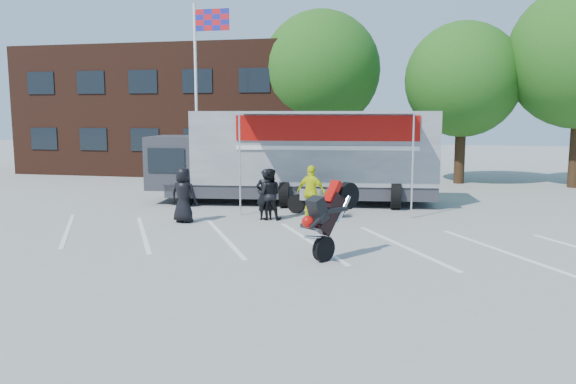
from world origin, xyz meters
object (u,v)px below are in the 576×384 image
at_px(stunt_bike_rider, 343,257).
at_px(flagpole, 201,74).
at_px(spectator_leather_b, 265,194).
at_px(spectator_hivis, 311,192).
at_px(tree_left, 321,71).
at_px(spectator_leather_a, 184,195).
at_px(tree_mid, 463,80).
at_px(parked_motorcycle, 316,215).
at_px(transporter_truck, 301,203).
at_px(spectator_leather_c, 269,194).

bearing_deg(stunt_bike_rider, flagpole, 161.28).
relative_size(spectator_leather_b, spectator_hivis, 0.94).
distance_m(tree_left, spectator_leather_a, 14.17).
relative_size(flagpole, tree_mid, 1.04).
relative_size(stunt_bike_rider, spectator_hivis, 1.15).
bearing_deg(spectator_leather_b, parked_motorcycle, -160.55).
height_order(transporter_truck, parked_motorcycle, transporter_truck).
distance_m(parked_motorcycle, spectator_hivis, 1.12).
xyz_separation_m(flagpole, transporter_truck, (4.92, -2.67, -5.05)).
distance_m(flagpole, stunt_bike_rider, 13.73).
distance_m(flagpole, tree_mid, 12.31).
distance_m(tree_mid, spectator_hivis, 12.72).
bearing_deg(tree_left, spectator_hivis, -82.08).
xyz_separation_m(tree_left, parked_motorcycle, (1.67, -11.09, -5.57)).
bearing_deg(parked_motorcycle, flagpole, 66.51).
xyz_separation_m(tree_left, tree_mid, (7.00, -1.00, -0.62)).
distance_m(tree_left, transporter_truck, 10.32).
bearing_deg(parked_motorcycle, spectator_leather_b, 145.19).
xyz_separation_m(transporter_truck, spectator_leather_a, (-2.81, -4.52, 0.86)).
relative_size(transporter_truck, spectator_leather_b, 6.64).
relative_size(tree_left, spectator_leather_b, 5.30).
bearing_deg(spectator_hivis, flagpole, -25.90).
bearing_deg(spectator_leather_c, spectator_hivis, -169.35).
bearing_deg(flagpole, spectator_leather_a, -73.65).
distance_m(flagpole, parked_motorcycle, 9.30).
xyz_separation_m(transporter_truck, stunt_bike_rider, (2.53, -7.70, 0.00)).
relative_size(parked_motorcycle, spectator_leather_a, 1.26).
xyz_separation_m(stunt_bike_rider, spectator_leather_b, (-2.98, 4.15, 0.82)).
xyz_separation_m(stunt_bike_rider, spectator_hivis, (-1.57, 4.57, 0.87)).
xyz_separation_m(flagpole, stunt_bike_rider, (7.45, -10.37, -5.05)).
bearing_deg(tree_mid, flagpole, -156.03).
xyz_separation_m(tree_left, transporter_truck, (0.67, -8.67, -5.57)).
distance_m(flagpole, tree_left, 7.37).
xyz_separation_m(tree_mid, spectator_hivis, (-5.36, -10.80, -4.08)).
height_order(parked_motorcycle, spectator_hivis, spectator_hivis).
bearing_deg(tree_mid, transporter_truck, -129.53).
height_order(flagpole, spectator_leather_a, flagpole).
distance_m(spectator_leather_a, spectator_leather_b, 2.56).
height_order(flagpole, stunt_bike_rider, flagpole).
xyz_separation_m(stunt_bike_rider, spectator_leather_a, (-5.34, 3.18, 0.86)).
xyz_separation_m(tree_left, spectator_leather_b, (0.23, -12.22, -4.75)).
bearing_deg(spectator_leather_b, spectator_hivis, 178.07).
bearing_deg(stunt_bike_rider, spectator_leather_a, -175.17).
height_order(parked_motorcycle, stunt_bike_rider, stunt_bike_rider).
bearing_deg(transporter_truck, spectator_leather_c, -101.94).
distance_m(spectator_leather_c, spectator_hivis, 1.35).
bearing_deg(spectator_hivis, stunt_bike_rider, 127.58).
height_order(stunt_bike_rider, spectator_leather_c, spectator_leather_c).
height_order(tree_left, spectator_leather_c, tree_left).
height_order(tree_mid, parked_motorcycle, tree_mid).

